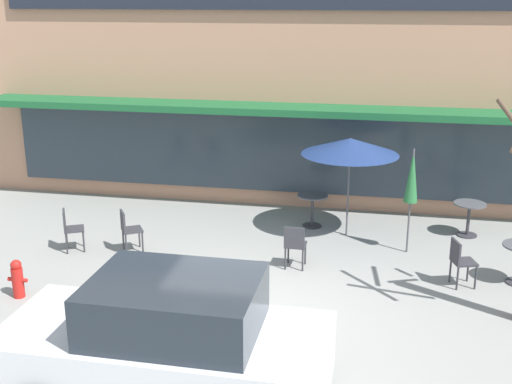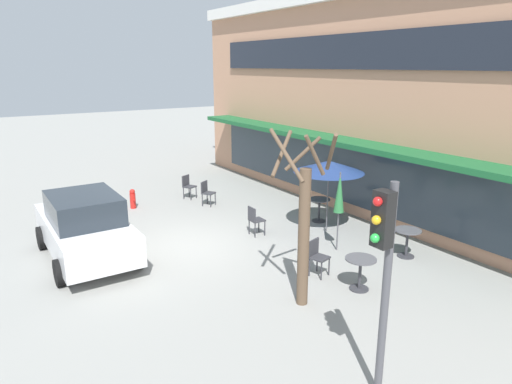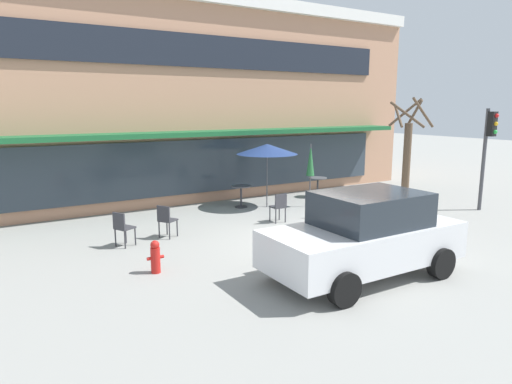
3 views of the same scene
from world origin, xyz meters
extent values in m
plane|color=gray|center=(0.00, 0.00, 0.00)|extent=(80.00, 80.00, 0.00)
cube|color=tan|center=(0.00, 10.00, 3.71)|extent=(18.78, 8.00, 7.41)
cube|color=#19592D|center=(0.00, 5.45, 2.55)|extent=(15.96, 1.10, 0.16)
cube|color=#1E232D|center=(0.00, 5.94, 5.34)|extent=(15.02, 0.10, 1.10)
cube|color=#2D3842|center=(0.00, 5.94, 1.35)|extent=(15.02, 0.10, 1.90)
cylinder|color=#333338|center=(4.48, 2.29, 0.01)|extent=(0.44, 0.44, 0.03)
cylinder|color=#333338|center=(4.48, 2.29, 0.38)|extent=(0.07, 0.07, 0.70)
cylinder|color=#4C4C51|center=(4.48, 2.29, 0.74)|extent=(0.70, 0.70, 0.03)
cylinder|color=#333338|center=(3.83, 4.67, 0.01)|extent=(0.44, 0.44, 0.03)
cylinder|color=#333338|center=(3.83, 4.67, 0.38)|extent=(0.07, 0.07, 0.70)
cylinder|color=#4C4C51|center=(3.83, 4.67, 0.74)|extent=(0.70, 0.70, 0.03)
cylinder|color=#333338|center=(0.38, 4.59, 0.01)|extent=(0.44, 0.44, 0.03)
cylinder|color=#333338|center=(0.38, 4.59, 0.38)|extent=(0.07, 0.07, 0.70)
cylinder|color=#4C4C51|center=(0.38, 4.59, 0.74)|extent=(0.70, 0.70, 0.03)
cylinder|color=#4C4C51|center=(1.20, 4.20, 1.10)|extent=(0.04, 0.04, 2.20)
cone|color=navy|center=(1.20, 4.20, 2.03)|extent=(2.10, 2.10, 0.35)
cylinder|color=#4C4C51|center=(2.49, 3.44, 1.10)|extent=(0.04, 0.04, 2.20)
cone|color=#286B38|center=(2.49, 3.44, 1.65)|extent=(0.28, 0.28, 1.10)
cylinder|color=#333338|center=(3.56, 2.19, 0.23)|extent=(0.04, 0.04, 0.45)
cylinder|color=#333338|center=(3.66, 1.86, 0.23)|extent=(0.04, 0.04, 0.45)
cylinder|color=#333338|center=(3.23, 2.09, 0.23)|extent=(0.04, 0.04, 0.45)
cylinder|color=#333338|center=(3.33, 1.77, 0.23)|extent=(0.04, 0.04, 0.45)
cube|color=#333338|center=(3.45, 1.98, 0.47)|extent=(0.50, 0.50, 0.04)
cube|color=#333338|center=(3.27, 1.93, 0.69)|extent=(0.15, 0.39, 0.40)
cylinder|color=#333338|center=(-3.06, 2.62, 0.23)|extent=(0.04, 0.04, 0.45)
cylinder|color=#333338|center=(-2.88, 2.33, 0.23)|extent=(0.04, 0.04, 0.45)
cylinder|color=#333338|center=(-3.35, 2.44, 0.23)|extent=(0.04, 0.04, 0.45)
cylinder|color=#333338|center=(-3.16, 2.15, 0.23)|extent=(0.04, 0.04, 0.45)
cube|color=#333338|center=(-3.11, 2.38, 0.47)|extent=(0.55, 0.55, 0.04)
cube|color=#333338|center=(-3.26, 2.29, 0.69)|extent=(0.25, 0.36, 0.40)
cylinder|color=#333338|center=(-4.24, 2.42, 0.23)|extent=(0.04, 0.04, 0.45)
cylinder|color=#333338|center=(-4.09, 2.12, 0.23)|extent=(0.04, 0.04, 0.45)
cylinder|color=#333338|center=(-4.54, 2.27, 0.23)|extent=(0.04, 0.04, 0.45)
cylinder|color=#333338|center=(-4.39, 1.97, 0.23)|extent=(0.04, 0.04, 0.45)
cube|color=#333338|center=(-4.31, 2.20, 0.47)|extent=(0.54, 0.54, 0.04)
cube|color=#333338|center=(-4.47, 2.11, 0.69)|extent=(0.22, 0.37, 0.40)
cylinder|color=#333338|center=(0.16, 2.40, 0.23)|extent=(0.04, 0.04, 0.45)
cylinder|color=#333338|center=(0.49, 2.39, 0.23)|extent=(0.04, 0.04, 0.45)
cylinder|color=#333338|center=(0.15, 2.06, 0.23)|extent=(0.04, 0.04, 0.45)
cylinder|color=#333338|center=(0.49, 2.05, 0.23)|extent=(0.04, 0.04, 0.45)
cube|color=#333338|center=(0.32, 2.23, 0.47)|extent=(0.41, 0.41, 0.04)
cube|color=#333338|center=(0.32, 2.05, 0.69)|extent=(0.40, 0.05, 0.40)
cube|color=silver|center=(-0.72, -2.45, 0.70)|extent=(4.21, 1.82, 0.76)
cube|color=#232B33|center=(-0.57, -2.45, 1.42)|extent=(2.11, 1.61, 0.68)
cylinder|color=black|center=(-2.03, -3.34, 0.32)|extent=(0.64, 0.22, 0.64)
cylinder|color=black|center=(-2.02, -1.54, 0.32)|extent=(0.64, 0.22, 0.64)
cylinder|color=black|center=(0.58, -3.35, 0.32)|extent=(0.64, 0.22, 0.64)
cylinder|color=black|center=(0.58, -1.55, 0.32)|extent=(0.64, 0.22, 0.64)
cylinder|color=brown|center=(4.26, 0.80, 1.47)|extent=(0.24, 0.24, 2.95)
cylinder|color=brown|center=(4.50, 0.82, 3.25)|extent=(0.11, 0.56, 0.85)
cylinder|color=brown|center=(4.53, 1.21, 3.27)|extent=(0.90, 0.65, 0.91)
cylinder|color=brown|center=(3.95, 0.97, 3.18)|extent=(0.42, 0.70, 0.72)
cylinder|color=brown|center=(3.84, 0.52, 3.22)|extent=(0.66, 0.93, 0.81)
cylinder|color=brown|center=(4.27, 0.31, 3.28)|extent=(1.05, 0.12, 0.92)
cylinder|color=#47474C|center=(7.10, 0.02, 1.70)|extent=(0.12, 0.12, 3.40)
cube|color=black|center=(7.10, -0.16, 2.90)|extent=(0.26, 0.20, 0.80)
sphere|color=red|center=(7.10, -0.29, 3.17)|extent=(0.13, 0.13, 0.13)
sphere|color=gold|center=(7.10, -0.29, 2.91)|extent=(0.13, 0.13, 0.13)
sphere|color=green|center=(7.10, -0.29, 2.65)|extent=(0.13, 0.13, 0.13)
cylinder|color=red|center=(-4.30, -0.02, 0.28)|extent=(0.20, 0.20, 0.55)
sphere|color=red|center=(-4.30, -0.02, 0.61)|extent=(0.19, 0.19, 0.19)
cylinder|color=red|center=(-4.43, -0.02, 0.33)|extent=(0.10, 0.07, 0.07)
cylinder|color=red|center=(-4.17, -0.02, 0.33)|extent=(0.10, 0.07, 0.07)
camera|label=1|loc=(1.82, -9.32, 5.11)|focal=45.00mm
camera|label=2|loc=(11.08, -4.80, 4.91)|focal=32.00mm
camera|label=3|loc=(-7.25, -8.95, 3.46)|focal=32.00mm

